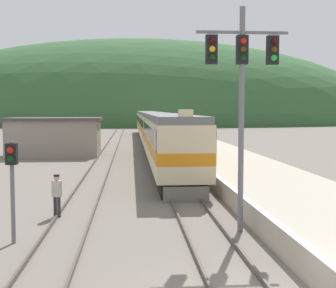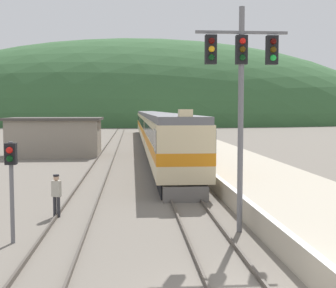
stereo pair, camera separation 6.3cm
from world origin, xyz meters
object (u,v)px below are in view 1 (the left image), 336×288
at_px(carriage_second, 153,128).
at_px(carriage_third, 146,122).
at_px(express_train_lead_car, 169,141).
at_px(signal_mast_main, 242,78).
at_px(signal_post_siding, 12,170).
at_px(track_worker, 57,193).

distance_m(carriage_second, carriage_third, 23.84).
bearing_deg(carriage_second, express_train_lead_car, -90.00).
xyz_separation_m(carriage_second, signal_mast_main, (1.32, -39.40, 3.33)).
distance_m(signal_post_siding, track_worker, 4.10).
height_order(carriage_third, signal_mast_main, signal_mast_main).
relative_size(express_train_lead_car, carriage_second, 0.94).
xyz_separation_m(express_train_lead_car, track_worker, (-5.69, -13.09, -1.22)).
distance_m(signal_mast_main, signal_post_siding, 8.50).
relative_size(signal_mast_main, signal_post_siding, 2.37).
xyz_separation_m(carriage_second, carriage_third, (0.00, 23.84, 0.00)).
distance_m(carriage_second, signal_mast_main, 39.57).
xyz_separation_m(express_train_lead_car, carriage_second, (0.00, 23.42, -0.01)).
xyz_separation_m(carriage_third, track_worker, (-5.69, -60.35, -1.21)).
bearing_deg(track_worker, express_train_lead_car, 66.50).
height_order(express_train_lead_car, signal_post_siding, express_train_lead_car).
height_order(carriage_second, signal_mast_main, signal_mast_main).
xyz_separation_m(carriage_second, track_worker, (-5.69, -36.51, -1.21)).
bearing_deg(signal_post_siding, carriage_third, 84.17).
distance_m(carriage_second, signal_post_siding, 40.78).
bearing_deg(track_worker, signal_post_siding, -102.84).
height_order(signal_mast_main, signal_post_siding, signal_mast_main).
height_order(express_train_lead_car, signal_mast_main, signal_mast_main).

